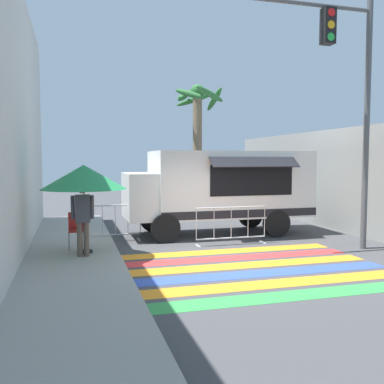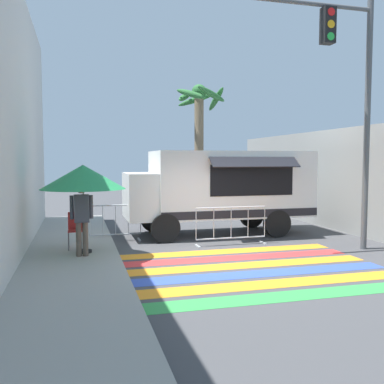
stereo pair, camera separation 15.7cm
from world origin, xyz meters
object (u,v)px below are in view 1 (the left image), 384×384
(traffic_signal_pole, at_px, (347,79))
(folding_chair, at_px, (78,227))
(barricade_front, at_px, (231,226))
(palm_tree, at_px, (198,128))
(food_truck, at_px, (217,186))
(barricade_side, at_px, (115,224))
(vendor_person, at_px, (83,215))
(patio_umbrella, at_px, (84,177))

(traffic_signal_pole, relative_size, folding_chair, 7.36)
(barricade_front, bearing_deg, palm_tree, 83.25)
(food_truck, xyz_separation_m, palm_tree, (0.49, 3.77, 2.16))
(food_truck, xyz_separation_m, folding_chair, (-4.39, -1.84, -0.85))
(traffic_signal_pole, distance_m, barricade_side, 7.57)
(barricade_front, distance_m, barricade_side, 3.43)
(vendor_person, bearing_deg, palm_tree, 50.58)
(traffic_signal_pole, distance_m, palm_tree, 7.34)
(vendor_person, height_order, barricade_front, vendor_person)
(vendor_person, relative_size, barricade_front, 0.82)
(food_truck, relative_size, patio_umbrella, 2.76)
(barricade_side, distance_m, palm_tree, 6.43)
(folding_chair, relative_size, barricade_front, 0.44)
(food_truck, bearing_deg, barricade_front, -95.41)
(food_truck, xyz_separation_m, patio_umbrella, (-4.23, -2.45, 0.43))
(folding_chair, xyz_separation_m, vendor_person, (0.11, -1.00, 0.42))
(food_truck, distance_m, barricade_front, 2.06)
(patio_umbrella, relative_size, palm_tree, 0.39)
(patio_umbrella, relative_size, folding_chair, 2.33)
(food_truck, height_order, patio_umbrella, food_truck)
(barricade_front, bearing_deg, folding_chair, -179.29)
(food_truck, xyz_separation_m, traffic_signal_pole, (2.45, -3.25, 2.97))
(traffic_signal_pole, xyz_separation_m, barricade_side, (-5.74, 2.90, -4.00))
(vendor_person, bearing_deg, patio_umbrella, 78.73)
(traffic_signal_pole, relative_size, patio_umbrella, 3.16)
(folding_chair, relative_size, vendor_person, 0.54)
(vendor_person, relative_size, barricade_side, 1.13)
(food_truck, distance_m, traffic_signal_pole, 5.04)
(food_truck, height_order, traffic_signal_pole, traffic_signal_pole)
(vendor_person, distance_m, barricade_front, 4.28)
(folding_chair, relative_size, barricade_side, 0.61)
(food_truck, distance_m, patio_umbrella, 4.90)
(patio_umbrella, relative_size, barricade_front, 1.03)
(patio_umbrella, distance_m, palm_tree, 7.99)
(food_truck, bearing_deg, palm_tree, 82.63)
(patio_umbrella, distance_m, vendor_person, 0.95)
(barricade_side, bearing_deg, traffic_signal_pole, -26.84)
(vendor_person, bearing_deg, food_truck, 29.91)
(traffic_signal_pole, bearing_deg, food_truck, 127.00)
(barricade_front, height_order, barricade_side, same)
(patio_umbrella, bearing_deg, barricade_side, 65.89)
(food_truck, height_order, folding_chair, food_truck)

